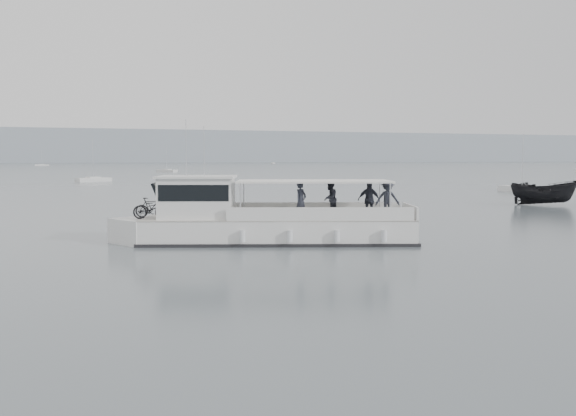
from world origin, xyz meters
name	(u,v)px	position (x,y,z in m)	size (l,w,h in m)	color
ground	(172,244)	(0.00, 0.00, 0.00)	(1400.00, 1400.00, 0.00)	#50595E
headland	(65,146)	(0.00, 560.00, 14.00)	(1400.00, 90.00, 28.00)	#939EA8
tour_boat	(251,222)	(3.58, -0.65, 0.98)	(14.07, 7.30, 5.97)	silver
dark_motorboat	(544,193)	(33.30, 13.96, 1.03)	(2.01, 5.35, 2.06)	black
moored_fleet	(27,170)	(-13.79, 173.40, 0.36)	(311.83, 361.44, 9.32)	silver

